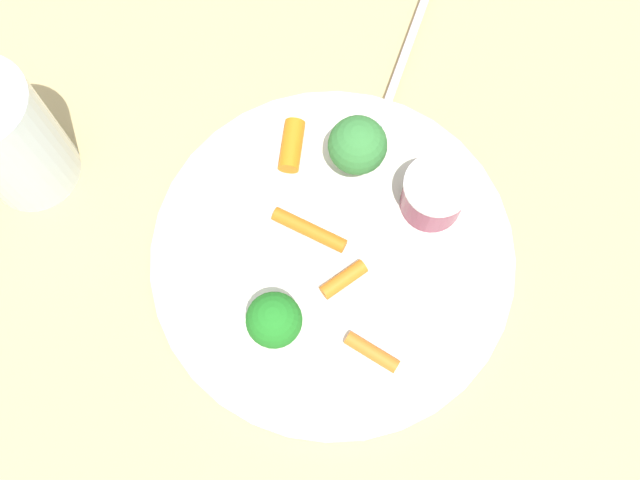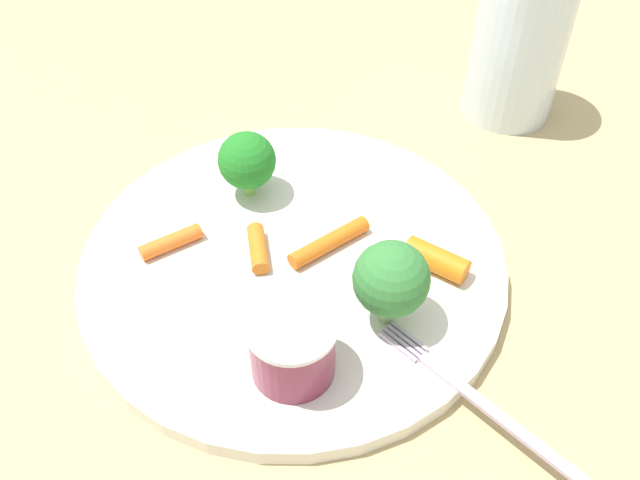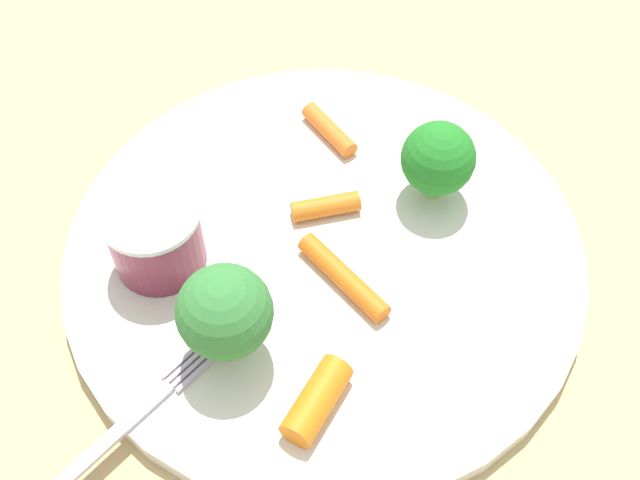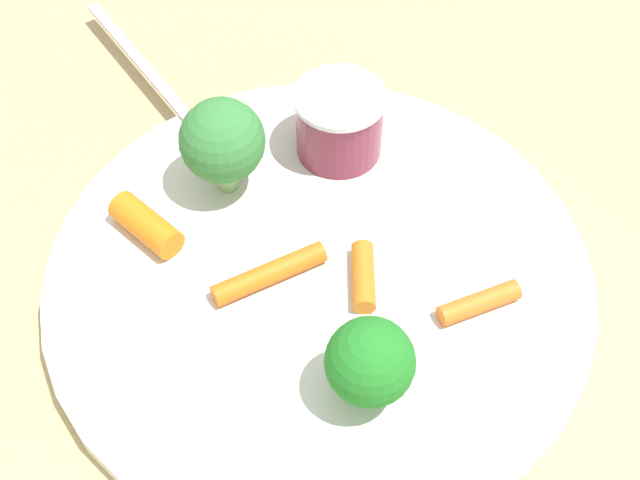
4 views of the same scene
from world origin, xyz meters
name	(u,v)px [view 3 (image 3 of 4)]	position (x,y,z in m)	size (l,w,h in m)	color
ground_plane	(324,259)	(0.00, 0.00, 0.00)	(2.40, 2.40, 0.00)	tan
plate	(324,253)	(0.00, 0.00, 0.01)	(0.28, 0.28, 0.01)	silver
sauce_cup	(155,237)	(0.01, -0.09, 0.03)	(0.05, 0.05, 0.04)	maroon
broccoli_floret_0	(225,313)	(0.06, -0.04, 0.05)	(0.04, 0.04, 0.06)	#8ABF70
broccoli_floret_1	(438,159)	(-0.04, 0.06, 0.04)	(0.04, 0.04, 0.05)	#82C457
carrot_stick_0	(311,400)	(0.09, 0.00, 0.02)	(0.02, 0.02, 0.04)	orange
carrot_stick_1	(343,277)	(0.02, 0.01, 0.02)	(0.01, 0.01, 0.06)	orange
carrot_stick_2	(321,130)	(-0.08, 0.00, 0.02)	(0.01, 0.01, 0.04)	orange
carrot_stick_3	(331,207)	(-0.02, 0.00, 0.02)	(0.01, 0.01, 0.04)	orange
fork	(75,471)	(0.13, -0.11, 0.01)	(0.14, 0.12, 0.00)	#C2AEC7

